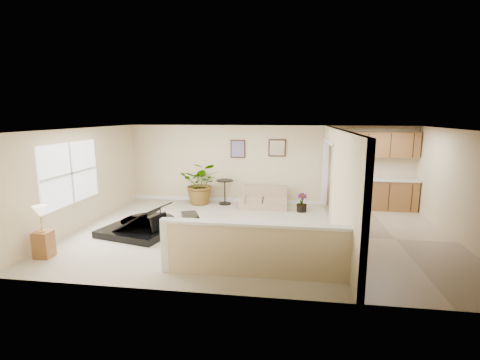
# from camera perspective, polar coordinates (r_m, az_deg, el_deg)

# --- Properties ---
(floor) EXTENTS (9.00, 9.00, 0.00)m
(floor) POSITION_cam_1_polar(r_m,az_deg,el_deg) (8.53, 3.12, -8.70)
(floor) COLOR tan
(floor) RESTS_ON ground
(back_wall) EXTENTS (9.00, 0.04, 2.50)m
(back_wall) POSITION_cam_1_polar(r_m,az_deg,el_deg) (11.15, 4.52, 2.50)
(back_wall) COLOR beige
(back_wall) RESTS_ON floor
(front_wall) EXTENTS (9.00, 0.04, 2.50)m
(front_wall) POSITION_cam_1_polar(r_m,az_deg,el_deg) (5.30, 0.42, -6.58)
(front_wall) COLOR beige
(front_wall) RESTS_ON floor
(left_wall) EXTENTS (0.04, 6.00, 2.50)m
(left_wall) POSITION_cam_1_polar(r_m,az_deg,el_deg) (9.67, -24.42, 0.33)
(left_wall) COLOR beige
(left_wall) RESTS_ON floor
(right_wall) EXTENTS (0.04, 6.00, 2.50)m
(right_wall) POSITION_cam_1_polar(r_m,az_deg,el_deg) (9.02, 33.00, -1.12)
(right_wall) COLOR beige
(right_wall) RESTS_ON floor
(ceiling) EXTENTS (9.00, 6.00, 0.04)m
(ceiling) POSITION_cam_1_polar(r_m,az_deg,el_deg) (8.05, 3.29, 8.34)
(ceiling) COLOR silver
(ceiling) RESTS_ON back_wall
(kitchen_vinyl) EXTENTS (2.70, 6.00, 0.01)m
(kitchen_vinyl) POSITION_cam_1_polar(r_m,az_deg,el_deg) (8.85, 24.14, -8.88)
(kitchen_vinyl) COLOR tan
(kitchen_vinyl) RESTS_ON floor
(interior_partition) EXTENTS (0.18, 5.99, 2.50)m
(interior_partition) POSITION_cam_1_polar(r_m,az_deg,el_deg) (8.50, 15.53, -0.61)
(interior_partition) COLOR beige
(interior_partition) RESTS_ON floor
(pony_half_wall) EXTENTS (3.42, 0.22, 1.00)m
(pony_half_wall) POSITION_cam_1_polar(r_m,az_deg,el_deg) (6.19, 1.99, -11.18)
(pony_half_wall) COLOR beige
(pony_half_wall) RESTS_ON floor
(left_window) EXTENTS (0.05, 2.15, 1.45)m
(left_window) POSITION_cam_1_polar(r_m,az_deg,el_deg) (9.22, -26.08, 1.00)
(left_window) COLOR white
(left_window) RESTS_ON left_wall
(wall_art_left) EXTENTS (0.48, 0.04, 0.58)m
(wall_art_left) POSITION_cam_1_polar(r_m,az_deg,el_deg) (11.16, -0.35, 5.12)
(wall_art_left) COLOR #361C13
(wall_art_left) RESTS_ON back_wall
(wall_mirror) EXTENTS (0.55, 0.04, 0.55)m
(wall_mirror) POSITION_cam_1_polar(r_m,az_deg,el_deg) (11.04, 6.11, 5.27)
(wall_mirror) COLOR #361C13
(wall_mirror) RESTS_ON back_wall
(kitchen_cabinets) EXTENTS (2.36, 0.65, 2.33)m
(kitchen_cabinets) POSITION_cam_1_polar(r_m,az_deg,el_deg) (11.21, 20.89, -0.09)
(kitchen_cabinets) COLOR brown
(kitchen_cabinets) RESTS_ON floor
(piano) EXTENTS (2.12, 2.13, 1.51)m
(piano) POSITION_cam_1_polar(r_m,az_deg,el_deg) (8.81, -16.32, -4.20)
(piano) COLOR black
(piano) RESTS_ON floor
(piano_bench) EXTENTS (0.63, 0.81, 0.48)m
(piano_bench) POSITION_cam_1_polar(r_m,az_deg,el_deg) (8.46, -8.15, -7.22)
(piano_bench) COLOR black
(piano_bench) RESTS_ON floor
(loveseat) EXTENTS (1.47, 0.85, 0.83)m
(loveseat) POSITION_cam_1_polar(r_m,az_deg,el_deg) (10.76, 3.85, -2.86)
(loveseat) COLOR tan
(loveseat) RESTS_ON floor
(accent_table) EXTENTS (0.54, 0.54, 0.79)m
(accent_table) POSITION_cam_1_polar(r_m,az_deg,el_deg) (11.10, -2.50, -1.43)
(accent_table) COLOR black
(accent_table) RESTS_ON floor
(palm_plant) EXTENTS (1.25, 1.09, 1.36)m
(palm_plant) POSITION_cam_1_polar(r_m,az_deg,el_deg) (11.15, -6.37, -0.58)
(palm_plant) COLOR black
(palm_plant) RESTS_ON floor
(small_plant) EXTENTS (0.36, 0.36, 0.56)m
(small_plant) POSITION_cam_1_polar(r_m,az_deg,el_deg) (10.42, 10.10, -3.88)
(small_plant) COLOR black
(small_plant) RESTS_ON floor
(lamp_stand) EXTENTS (0.33, 0.33, 1.07)m
(lamp_stand) POSITION_cam_1_polar(r_m,az_deg,el_deg) (8.04, -29.64, -7.94)
(lamp_stand) COLOR brown
(lamp_stand) RESTS_ON floor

